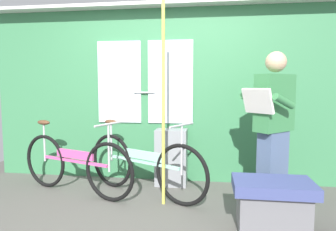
{
  "coord_description": "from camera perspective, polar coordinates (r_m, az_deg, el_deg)",
  "views": [
    {
      "loc": [
        0.68,
        -2.82,
        1.29
      ],
      "look_at": [
        0.22,
        0.44,
        0.96
      ],
      "focal_mm": 32.14,
      "sensor_mm": 36.0,
      "label": 1
    }
  ],
  "objects": [
    {
      "name": "bicycle_near_door",
      "position": [
        3.8,
        -17.33,
        -8.75
      ],
      "size": [
        1.62,
        0.7,
        0.88
      ],
      "rotation": [
        0.0,
        0.0,
        -0.35
      ],
      "color": "black",
      "rests_on": "ground_plane"
    },
    {
      "name": "handrail_pole",
      "position": [
        3.19,
        -0.89,
        3.22
      ],
      "size": [
        0.04,
        0.04,
        2.31
      ],
      "primitive_type": "cylinder",
      "color": "#C6C14C",
      "rests_on": "ground_plane"
    },
    {
      "name": "bicycle_leaning_behind",
      "position": [
        3.59,
        -4.78,
        -9.32
      ],
      "size": [
        1.56,
        0.87,
        0.89
      ],
      "rotation": [
        0.0,
        0.0,
        -0.48
      ],
      "color": "black",
      "rests_on": "ground_plane"
    },
    {
      "name": "passenger_reading_newspaper",
      "position": [
        3.4,
        19.33,
        -1.75
      ],
      "size": [
        0.61,
        0.6,
        1.65
      ],
      "rotation": [
        0.0,
        0.0,
        3.89
      ],
      "color": "slate",
      "rests_on": "ground_plane"
    },
    {
      "name": "trash_bin_by_wall",
      "position": [
        3.96,
        0.64,
        -7.88
      ],
      "size": [
        0.4,
        0.28,
        0.73
      ],
      "primitive_type": "cube",
      "color": "gray",
      "rests_on": "ground_plane"
    },
    {
      "name": "train_door_wall",
      "position": [
        4.09,
        -1.66,
        4.74
      ],
      "size": [
        4.7,
        0.28,
        2.35
      ],
      "color": "#387A4C",
      "rests_on": "ground_plane"
    },
    {
      "name": "ground_plane",
      "position": [
        3.18,
        -5.32,
        -18.67
      ],
      "size": [
        5.7,
        4.03,
        0.04
      ],
      "primitive_type": "cube",
      "color": "#56544F"
    },
    {
      "name": "bench_seat_corner",
      "position": [
        2.95,
        19.2,
        -15.47
      ],
      "size": [
        0.7,
        0.44,
        0.45
      ],
      "color": "#3D477F",
      "rests_on": "ground_plane"
    }
  ]
}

